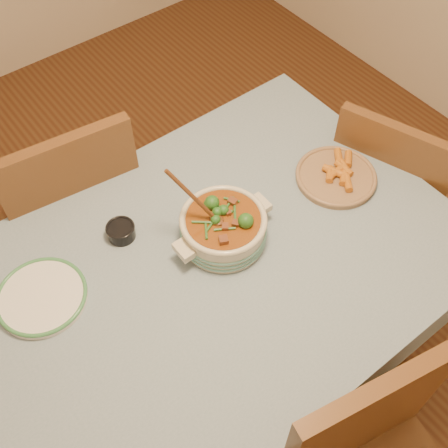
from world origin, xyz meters
The scene contains 8 objects.
floor centered at (0.00, 0.00, 0.00)m, with size 4.50×4.50×0.00m, color #472414.
dining_table centered at (0.00, 0.00, 0.66)m, with size 1.68×1.08×0.76m.
stew_casserole centered at (0.16, 0.05, 0.82)m, with size 0.33×0.27×0.31m.
white_plate centered at (-0.39, 0.20, 0.77)m, with size 0.34×0.34×0.02m.
condiment_bowl centered at (-0.09, 0.25, 0.78)m, with size 0.11×0.11×0.05m.
fried_plate centered at (0.61, 0.01, 0.77)m, with size 0.29×0.29×0.05m.
chair_far centered at (-0.10, 0.63, 0.55)m, with size 0.51×0.51×0.98m.
chair_right centered at (0.92, -0.01, 0.52)m, with size 0.54×0.54×0.91m.
Camera 1 is at (-0.46, -0.75, 2.18)m, focal length 45.00 mm.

